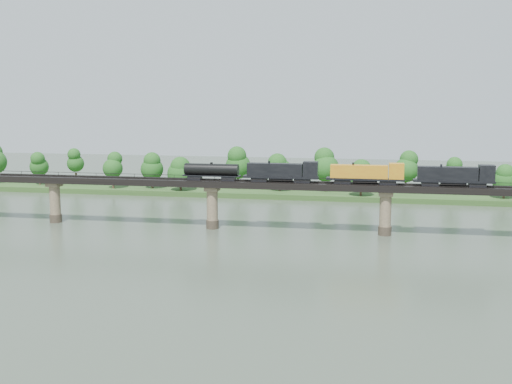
# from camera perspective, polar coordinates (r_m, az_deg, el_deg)

# --- Properties ---
(ground) EXTENTS (400.00, 400.00, 0.00)m
(ground) POSITION_cam_1_polar(r_m,az_deg,el_deg) (124.24, -7.34, -6.05)
(ground) COLOR #364335
(ground) RESTS_ON ground
(far_bank) EXTENTS (300.00, 24.00, 1.60)m
(far_bank) POSITION_cam_1_polar(r_m,az_deg,el_deg) (205.01, -0.08, 0.12)
(far_bank) COLOR #28491D
(far_bank) RESTS_ON ground
(bridge) EXTENTS (236.00, 30.00, 11.50)m
(bridge) POSITION_cam_1_polar(r_m,az_deg,el_deg) (151.24, -3.91, -1.22)
(bridge) COLOR #473A2D
(bridge) RESTS_ON ground
(bridge_superstructure) EXTENTS (220.00, 4.90, 0.75)m
(bridge_superstructure) POSITION_cam_1_polar(r_m,az_deg,el_deg) (150.27, -3.93, 1.16)
(bridge_superstructure) COLOR black
(bridge_superstructure) RESTS_ON bridge
(far_treeline) EXTENTS (289.06, 17.54, 13.60)m
(far_treeline) POSITION_cam_1_polar(r_m,az_deg,el_deg) (201.28, -2.61, 2.26)
(far_treeline) COLOR #382619
(far_treeline) RESTS_ON far_bank
(freight_train) EXTENTS (69.91, 2.72, 4.81)m
(freight_train) POSITION_cam_1_polar(r_m,az_deg,el_deg) (145.56, 7.24, 1.66)
(freight_train) COLOR black
(freight_train) RESTS_ON bridge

